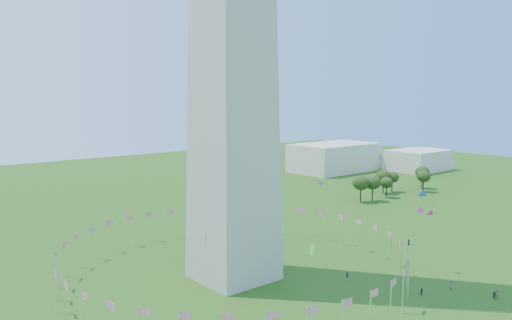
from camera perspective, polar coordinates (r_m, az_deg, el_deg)
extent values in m
cylinder|color=silver|center=(148.18, 9.96, -7.94)|extent=(0.24, 0.24, 9.00)
cylinder|color=silver|center=(152.14, 7.79, -7.50)|extent=(0.24, 0.24, 9.00)
cylinder|color=silver|center=(155.35, 5.49, -7.15)|extent=(0.24, 0.24, 9.00)
cylinder|color=silver|center=(157.74, 3.09, -6.91)|extent=(0.24, 0.24, 9.00)
cylinder|color=silver|center=(159.28, 0.62, -6.76)|extent=(0.24, 0.24, 9.00)
cylinder|color=silver|center=(159.96, -1.89, -6.70)|extent=(0.24, 0.24, 9.00)
cylinder|color=silver|center=(159.77, -4.40, -6.74)|extent=(0.24, 0.24, 9.00)
cylinder|color=silver|center=(158.70, -6.90, -6.86)|extent=(0.24, 0.24, 9.00)
cylinder|color=silver|center=(156.77, -9.34, -7.09)|extent=(0.24, 0.24, 9.00)
cylinder|color=silver|center=(154.01, -11.70, -7.40)|extent=(0.24, 0.24, 9.00)
cylinder|color=silver|center=(150.46, -13.94, -7.82)|extent=(0.24, 0.24, 9.00)
cylinder|color=silver|center=(146.18, -16.02, -8.33)|extent=(0.24, 0.24, 9.00)
cylinder|color=silver|center=(141.23, -17.90, -8.95)|extent=(0.24, 0.24, 9.00)
cylinder|color=silver|center=(135.70, -19.52, -9.69)|extent=(0.24, 0.24, 9.00)
cylinder|color=silver|center=(129.70, -20.82, -10.53)|extent=(0.24, 0.24, 9.00)
cylinder|color=silver|center=(123.35, -21.72, -11.50)|extent=(0.24, 0.24, 9.00)
cylinder|color=silver|center=(116.81, -22.12, -12.58)|extent=(0.24, 0.24, 9.00)
cylinder|color=silver|center=(110.26, -21.93, -13.77)|extent=(0.24, 0.24, 9.00)
cylinder|color=silver|center=(103.91, -21.03, -15.04)|extent=(0.24, 0.24, 9.00)
cylinder|color=silver|center=(98.01, -19.31, -16.35)|extent=(0.24, 0.24, 9.00)
cylinder|color=silver|center=(95.05, 12.91, -16.88)|extent=(0.24, 0.24, 9.00)
cylinder|color=silver|center=(100.58, 15.12, -15.56)|extent=(0.24, 0.24, 9.00)
cylinder|color=silver|center=(106.71, 16.45, -14.24)|extent=(0.24, 0.24, 9.00)
cylinder|color=silver|center=(113.18, 17.00, -13.00)|extent=(0.24, 0.24, 9.00)
cylinder|color=silver|center=(119.75, 16.89, -11.86)|extent=(0.24, 0.24, 9.00)
cylinder|color=silver|center=(126.23, 16.24, -10.84)|extent=(0.24, 0.24, 9.00)
cylinder|color=silver|center=(132.44, 15.15, -9.94)|extent=(0.24, 0.24, 9.00)
cylinder|color=silver|center=(138.24, 13.69, -9.16)|extent=(0.24, 0.24, 9.00)
cylinder|color=silver|center=(143.52, 11.94, -8.49)|extent=(0.24, 0.24, 9.00)
cube|color=beige|center=(293.77, 8.94, 0.31)|extent=(50.00, 30.00, 16.00)
cube|color=beige|center=(308.25, 18.07, -0.01)|extent=(35.00, 25.00, 12.00)
imported|color=gray|center=(123.10, 25.80, -13.54)|extent=(0.76, 0.92, 1.77)
imported|color=#32194B|center=(124.23, 10.40, -12.77)|extent=(0.66, 0.68, 1.57)
imported|color=black|center=(118.43, 18.40, -14.07)|extent=(1.49, 1.00, 1.48)
imported|color=black|center=(135.77, 16.94, -11.19)|extent=(0.87, 0.70, 1.69)
imported|color=gray|center=(123.84, 21.46, -13.15)|extent=(1.00, 0.82, 1.91)
imported|color=black|center=(153.97, 17.04, -8.97)|extent=(0.87, 1.03, 1.79)
imported|color=#272727|center=(121.94, 25.58, -13.76)|extent=(0.84, 0.95, 1.64)
plane|color=#CC2699|center=(129.99, 19.27, -5.77)|extent=(1.81, 2.26, 2.28)
plane|color=yellow|center=(77.54, -5.20, -6.93)|extent=(0.47, 1.70, 1.74)
plane|color=#CC2699|center=(100.45, -19.97, -7.73)|extent=(0.62, 1.93, 1.87)
plane|color=red|center=(93.11, -5.79, -8.93)|extent=(1.12, 0.23, 1.14)
plane|color=white|center=(91.85, 7.45, -1.56)|extent=(1.68, 1.28, 1.80)
plane|color=red|center=(146.83, 7.39, 2.65)|extent=(1.14, 0.78, 1.22)
plane|color=#CC2699|center=(132.02, 18.30, -5.47)|extent=(0.76, 1.56, 1.73)
plane|color=green|center=(94.19, 6.43, -10.13)|extent=(1.97, 1.20, 2.06)
plane|color=white|center=(94.09, -16.19, -15.89)|extent=(1.30, 1.39, 1.76)
plane|color=blue|center=(120.03, 7.38, -2.69)|extent=(1.30, 0.74, 1.14)
plane|color=red|center=(119.66, 19.67, -4.78)|extent=(2.05, 1.41, 2.04)
plane|color=blue|center=(118.48, 18.52, -3.71)|extent=(1.48, 2.01, 2.35)
ellipsoid|color=#2C4517|center=(208.32, 11.88, -3.31)|extent=(6.96, 6.96, 10.87)
ellipsoid|color=#2C4517|center=(211.56, 13.18, -3.22)|extent=(6.78, 6.78, 10.59)
ellipsoid|color=#2C4517|center=(220.57, 14.68, -3.08)|extent=(5.62, 5.62, 8.79)
ellipsoid|color=#2C4517|center=(229.26, 14.34, -2.47)|extent=(6.72, 6.72, 10.50)
ellipsoid|color=#2C4517|center=(234.11, 15.30, -2.45)|extent=(5.92, 5.92, 9.25)
ellipsoid|color=#2C4517|center=(238.25, 18.59, -2.35)|extent=(6.23, 6.23, 9.74)
ellipsoid|color=#2C4517|center=(247.30, 18.45, -1.93)|extent=(6.66, 6.66, 10.41)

